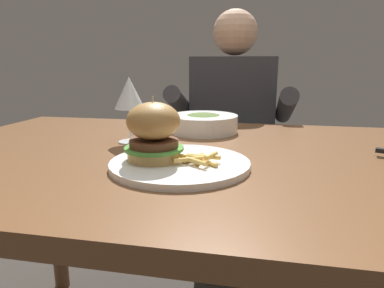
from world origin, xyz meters
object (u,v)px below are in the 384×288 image
(burger_sandwich, at_px, (154,131))
(diner_person, at_px, (232,151))
(soup_bowl, at_px, (203,123))
(main_plate, at_px, (180,164))
(wine_glass, at_px, (129,95))

(burger_sandwich, height_order, diner_person, diner_person)
(soup_bowl, height_order, diner_person, diner_person)
(main_plate, xyz_separation_m, wine_glass, (-0.18, 0.20, 0.12))
(main_plate, bearing_deg, burger_sandwich, -176.65)
(wine_glass, bearing_deg, soup_bowl, 47.50)
(main_plate, height_order, soup_bowl, soup_bowl)
(main_plate, height_order, burger_sandwich, burger_sandwich)
(diner_person, bearing_deg, burger_sandwich, -96.62)
(soup_bowl, bearing_deg, burger_sandwich, -96.08)
(wine_glass, distance_m, soup_bowl, 0.27)
(soup_bowl, bearing_deg, diner_person, 82.93)
(burger_sandwich, xyz_separation_m, soup_bowl, (0.04, 0.39, -0.05))
(burger_sandwich, bearing_deg, wine_glass, 122.78)
(soup_bowl, distance_m, diner_person, 0.51)
(wine_glass, xyz_separation_m, soup_bowl, (0.17, 0.19, -0.10))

